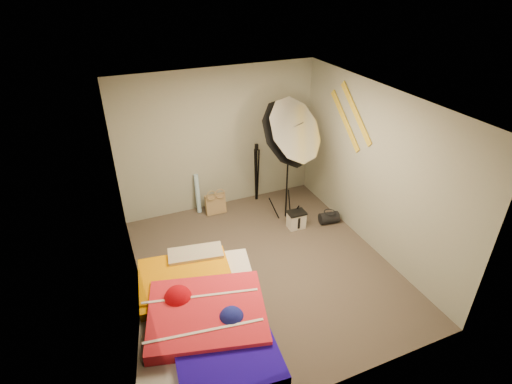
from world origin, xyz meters
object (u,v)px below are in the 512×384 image
photo_umbrella (289,134)px  camera_tripod (256,169)px  duffel_bag (329,218)px  bed (203,318)px  tote_bag (215,204)px  camera_case (296,220)px  wrapping_roll (198,194)px

photo_umbrella → camera_tripod: 1.39m
duffel_bag → bed: 3.07m
tote_bag → duffel_bag: bearing=-31.4°
camera_case → tote_bag: bearing=140.5°
camera_case → camera_tripod: size_ratio=0.25×
tote_bag → wrapping_roll: 0.37m
tote_bag → camera_case: tote_bag is taller
tote_bag → wrapping_roll: wrapping_roll is taller
wrapping_roll → duffel_bag: 2.34m
bed → camera_tripod: size_ratio=2.12×
wrapping_roll → bed: 2.84m
tote_bag → camera_tripod: 0.99m
camera_case → bed: 2.63m
tote_bag → camera_tripod: size_ratio=0.32×
duffel_bag → camera_tripod: bearing=132.6°
wrapping_roll → photo_umbrella: 2.05m
camera_case → camera_tripod: camera_tripod is taller
wrapping_roll → bed: (-0.71, -2.74, -0.05)m
tote_bag → duffel_bag: tote_bag is taller
tote_bag → wrapping_roll: size_ratio=0.51×
wrapping_roll → camera_case: wrapping_roll is taller
duffel_bag → camera_case: bearing=178.0°
wrapping_roll → camera_tripod: size_ratio=0.63×
tote_bag → photo_umbrella: 1.94m
camera_tripod → bed: bearing=-124.0°
camera_case → bed: (-2.09, -1.59, 0.16)m
photo_umbrella → bed: bearing=-138.1°
wrapping_roll → photo_umbrella: photo_umbrella is taller
wrapping_roll → camera_tripod: camera_tripod is taller
tote_bag → photo_umbrella: (0.99, -0.80, 1.47)m
tote_bag → duffel_bag: size_ratio=1.09×
photo_umbrella → tote_bag: bearing=141.1°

